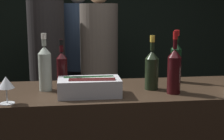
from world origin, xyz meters
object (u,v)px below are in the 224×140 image
ice_bin_with_bottles (90,86)px  red_wine_bottle_burgundy (176,60)px  champagne_bottle (152,69)px  person_in_hoodie (99,62)px  person_grey_polo (79,54)px  red_wine_bottle_black_foil (62,68)px  red_wine_bottle_tall (174,70)px  person_blond_tee (47,61)px  wine_glass (6,83)px  white_wine_bottle (45,67)px

ice_bin_with_bottles → red_wine_bottle_burgundy: bearing=24.6°
champagne_bottle → ice_bin_with_bottles: bearing=-165.9°
person_in_hoodie → person_grey_polo: 0.56m
champagne_bottle → person_grey_polo: bearing=103.6°
red_wine_bottle_black_foil → red_wine_bottle_tall: red_wine_bottle_tall is taller
ice_bin_with_bottles → person_grey_polo: size_ratio=0.20×
person_in_hoodie → person_blond_tee: size_ratio=0.98×
red_wine_bottle_black_foil → champagne_bottle: 0.58m
red_wine_bottle_black_foil → person_blond_tee: 1.08m
red_wine_bottle_tall → person_in_hoodie: bearing=104.3°
wine_glass → champagne_bottle: size_ratio=0.44×
red_wine_bottle_tall → red_wine_bottle_burgundy: bearing=69.5°
person_grey_polo → white_wine_bottle: bearing=64.6°
red_wine_bottle_black_foil → champagne_bottle: champagne_bottle is taller
person_grey_polo → person_blond_tee: bearing=42.5°
red_wine_bottle_black_foil → person_blond_tee: person_blond_tee is taller
champagne_bottle → person_in_hoodie: (-0.23, 1.20, -0.15)m
red_wine_bottle_burgundy → person_blond_tee: size_ratio=0.20×
white_wine_bottle → red_wine_bottle_black_foil: bearing=32.3°
red_wine_bottle_tall → person_in_hoodie: size_ratio=0.21×
champagne_bottle → red_wine_bottle_black_foil: bearing=167.6°
ice_bin_with_bottles → person_grey_polo: (-0.02, 1.83, -0.06)m
red_wine_bottle_black_foil → person_grey_polo: size_ratio=0.18×
white_wine_bottle → person_blond_tee: 1.13m
red_wine_bottle_burgundy → person_grey_polo: (-0.64, 1.54, -0.16)m
red_wine_bottle_black_foil → person_grey_polo: (0.15, 1.60, -0.13)m
wine_glass → red_wine_bottle_black_foil: red_wine_bottle_black_foil is taller
red_wine_bottle_tall → person_blond_tee: 1.55m
wine_glass → person_blond_tee: bearing=85.5°
champagne_bottle → red_wine_bottle_burgundy: size_ratio=0.95×
person_blond_tee → red_wine_bottle_tall: bearing=-4.4°
champagne_bottle → person_grey_polo: size_ratio=0.19×
ice_bin_with_bottles → red_wine_bottle_tall: 0.51m
wine_glass → red_wine_bottle_burgundy: 1.14m
red_wine_bottle_tall → person_grey_polo: (-0.52, 1.84, -0.15)m
red_wine_bottle_black_foil → red_wine_bottle_tall: (0.67, -0.24, 0.02)m
person_in_hoodie → red_wine_bottle_tall: bearing=-137.5°
white_wine_bottle → person_in_hoodie: person_in_hoodie is taller
wine_glass → red_wine_bottle_black_foil: (0.29, 0.33, 0.01)m
red_wine_bottle_burgundy → person_in_hoodie: size_ratio=0.20×
person_blond_tee → person_grey_polo: bearing=111.8°
ice_bin_with_bottles → person_in_hoodie: person_in_hoodie is taller
ice_bin_with_bottles → wine_glass: bearing=-166.3°
wine_glass → person_grey_polo: (0.43, 1.94, -0.12)m
white_wine_bottle → person_grey_polo: 1.69m
red_wine_bottle_tall → ice_bin_with_bottles: bearing=178.1°
red_wine_bottle_black_foil → ice_bin_with_bottles: bearing=-53.3°
champagne_bottle → person_blond_tee: size_ratio=0.19×
white_wine_bottle → person_blond_tee: person_blond_tee is taller
person_grey_polo → ice_bin_with_bottles: bearing=73.7°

